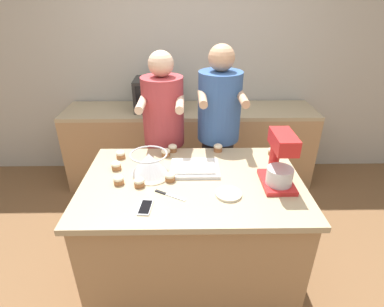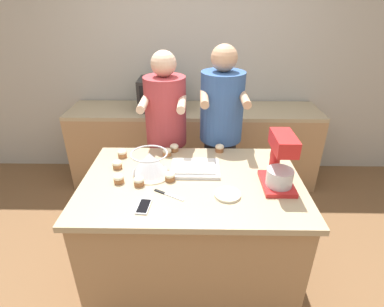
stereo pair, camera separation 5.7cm
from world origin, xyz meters
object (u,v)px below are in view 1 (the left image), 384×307
Objects in this scene: cupcake_1 at (116,166)px; cupcake_2 at (273,151)px; microwave_oven at (157,94)px; cupcake_5 at (139,182)px; cupcake_0 at (119,180)px; person_left at (165,143)px; mixing_bowl at (149,162)px; cupcake_4 at (166,152)px; knife at (168,195)px; cupcake_8 at (218,148)px; person_right at (218,140)px; cupcake_3 at (173,148)px; baking_tray at (195,168)px; cupcake_7 at (170,177)px; cell_phone at (145,207)px; stand_mixer at (280,163)px; small_plate at (229,194)px; cupcake_6 at (121,154)px.

cupcake_1 is 1.00× the size of cupcake_2.
microwave_oven is 6.65× the size of cupcake_5.
person_left is at bearing 70.02° from cupcake_0.
mixing_bowl is at bearing -96.92° from person_left.
cupcake_4 is (0.35, 0.20, 0.00)m from cupcake_1.
cupcake_4 is at bearing 94.87° from knife.
cupcake_8 is (0.52, 0.32, -0.05)m from mixing_bowl.
cupcake_8 is at bearing -27.42° from person_left.
person_right is 0.93m from knife.
microwave_oven reaches higher than cupcake_1.
person_left is 23.44× the size of cupcake_3.
person_left is 23.44× the size of cupcake_2.
person_right is 4.94× the size of baking_tray.
cupcake_4 is at bearing -169.59° from cupcake_8.
cupcake_5 is 1.00× the size of cupcake_8.
cupcake_8 is at bearing 50.22° from cupcake_7.
cell_phone is 0.34m from cupcake_0.
cupcake_4 is (-0.22, 0.22, 0.01)m from baking_tray.
cupcake_7 is (0.05, -0.36, 0.00)m from cupcake_4.
microwave_oven reaches higher than knife.
person_right is 0.46m from cupcake_3.
person_right is 0.24m from cupcake_8.
cupcake_5 is at bearing -138.39° from cupcake_8.
cupcake_1 is (-0.31, -0.51, 0.07)m from person_left.
cupcake_3 is at bearing 56.89° from cupcake_4.
stand_mixer reaches higher than cupcake_8.
person_right is at bearing 44.05° from cupcake_0.
cupcake_1 is 0.49m from cupcake_3.
cupcake_1 reaches higher than cell_phone.
person_left is at bearing 152.58° from cupcake_8.
cupcake_1 reaches higher than small_plate.
microwave_oven is 6.65× the size of cupcake_7.
baking_tray is 4.88× the size of cupcake_2.
knife is 0.96m from cupcake_2.
microwave_oven is at bearing 80.68° from cupcake_6.
cupcake_2 is (0.08, 0.42, -0.13)m from stand_mixer.
cupcake_1 is (-0.79, -0.51, 0.04)m from person_right.
stand_mixer reaches higher than cupcake_3.
person_left is 0.97m from cell_phone.
cupcake_7 is at bearing -129.78° from cupcake_8.
cupcake_1 and cupcake_6 have the same top height.
mixing_bowl is at bearing -112.19° from cupcake_4.
mixing_bowl reaches higher than cupcake_4.
cupcake_5 is at bearing -109.22° from cupcake_4.
cupcake_0 is 0.20m from cupcake_1.
cupcake_6 is at bearing 128.07° from knife.
small_plate is (-0.01, -0.85, 0.02)m from person_right.
person_left is 1.10m from stand_mixer.
cupcake_0 is at bearing -125.65° from cupcake_3.
cupcake_5 is at bearing -151.12° from baking_tray.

